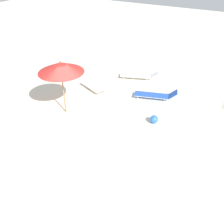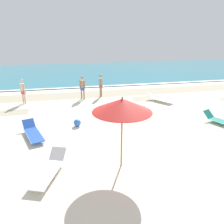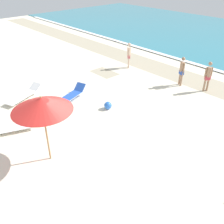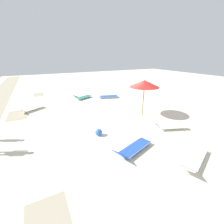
# 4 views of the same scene
# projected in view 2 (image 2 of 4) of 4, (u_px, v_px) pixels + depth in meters

# --- Properties ---
(ground_plane) EXTENTS (60.00, 60.00, 0.16)m
(ground_plane) POSITION_uv_depth(u_px,v_px,m) (137.00, 148.00, 9.68)
(ground_plane) COLOR beige
(ocean_water) EXTENTS (60.00, 18.34, 0.07)m
(ocean_water) POSITION_uv_depth(u_px,v_px,m) (87.00, 72.00, 28.86)
(ocean_water) COLOR teal
(ocean_water) RESTS_ON ground_plane
(beach_umbrella) EXTENTS (2.09, 2.09, 2.68)m
(beach_umbrella) POSITION_uv_depth(u_px,v_px,m) (122.00, 106.00, 7.45)
(beach_umbrella) COLOR #9E7547
(beach_umbrella) RESTS_ON ground_plane
(sun_lounger_beside_umbrella) EXTENTS (1.63, 2.07, 0.48)m
(sun_lounger_beside_umbrella) POSITION_uv_depth(u_px,v_px,m) (159.00, 99.00, 16.06)
(sun_lounger_beside_umbrella) COLOR white
(sun_lounger_beside_umbrella) RESTS_ON ground_plane
(sun_lounger_near_water_left) EXTENTS (1.33, 2.21, 0.54)m
(sun_lounger_near_water_left) POSITION_uv_depth(u_px,v_px,m) (49.00, 169.00, 7.63)
(sun_lounger_near_water_left) COLOR white
(sun_lounger_near_water_left) RESTS_ON ground_plane
(sun_lounger_near_water_right) EXTENTS (1.29, 2.33, 0.54)m
(sun_lounger_near_water_right) POSITION_uv_depth(u_px,v_px,m) (33.00, 132.00, 10.51)
(sun_lounger_near_water_right) COLOR blue
(sun_lounger_near_water_right) RESTS_ON ground_plane
(sun_lounger_mid_beach_solo) EXTENTS (1.37, 2.09, 0.57)m
(sun_lounger_mid_beach_solo) POSITION_uv_depth(u_px,v_px,m) (221.00, 120.00, 11.97)
(sun_lounger_mid_beach_solo) COLOR #1E8475
(sun_lounger_mid_beach_solo) RESTS_ON ground_plane
(beachgoer_wading_adult) EXTENTS (0.41, 0.29, 1.76)m
(beachgoer_wading_adult) POSITION_uv_depth(u_px,v_px,m) (82.00, 86.00, 16.37)
(beachgoer_wading_adult) COLOR #A37A5B
(beachgoer_wading_adult) RESTS_ON ground_plane
(beachgoer_shoreline_child) EXTENTS (0.34, 0.34, 1.76)m
(beachgoer_shoreline_child) POSITION_uv_depth(u_px,v_px,m) (23.00, 90.00, 15.32)
(beachgoer_shoreline_child) COLOR beige
(beachgoer_shoreline_child) RESTS_ON ground_plane
(beachgoer_strolling_adult) EXTENTS (0.31, 0.39, 1.76)m
(beachgoer_strolling_adult) POSITION_uv_depth(u_px,v_px,m) (101.00, 84.00, 17.05)
(beachgoer_strolling_adult) COLOR #A37A5B
(beachgoer_strolling_adult) RESTS_ON ground_plane
(beach_ball) EXTENTS (0.39, 0.39, 0.39)m
(beach_ball) POSITION_uv_depth(u_px,v_px,m) (77.00, 123.00, 11.71)
(beach_ball) COLOR blue
(beach_ball) RESTS_ON ground_plane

